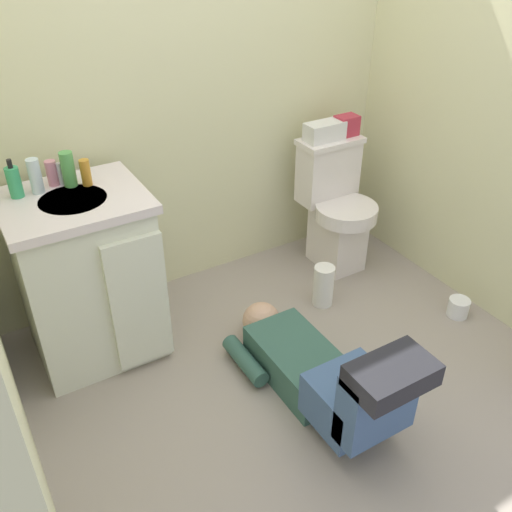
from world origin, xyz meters
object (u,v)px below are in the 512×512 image
(person_plumber, at_px, (322,373))
(soap_dispenser, at_px, (14,182))
(faucet, at_px, (60,174))
(paper_towel_roll, at_px, (323,286))
(bottle_amber, at_px, (86,173))
(toilet_paper_roll, at_px, (458,307))
(bottle_pink, at_px, (52,173))
(vanity_cabinet, at_px, (88,276))
(toiletry_bag, at_px, (347,125))
(toilet, at_px, (335,207))
(bottle_clear, at_px, (35,176))
(bottle_green, at_px, (68,169))
(tissue_box, at_px, (325,131))

(person_plumber, bearing_deg, soap_dispenser, 132.82)
(faucet, relative_size, paper_towel_roll, 0.43)
(bottle_amber, xyz_separation_m, toilet_paper_roll, (1.61, -0.82, -0.83))
(person_plumber, relative_size, bottle_pink, 9.58)
(vanity_cabinet, xyz_separation_m, toiletry_bag, (1.55, 0.13, 0.39))
(toiletry_bag, distance_m, soap_dispenser, 1.74)
(soap_dispenser, bearing_deg, toilet, -3.06)
(toilet, xyz_separation_m, vanity_cabinet, (-1.44, -0.04, 0.05))
(bottle_clear, bearing_deg, bottle_green, -1.02)
(faucet, distance_m, bottle_pink, 0.03)
(tissue_box, xyz_separation_m, soap_dispenser, (-1.59, -0.00, 0.09))
(soap_dispenser, xyz_separation_m, bottle_green, (0.22, -0.01, 0.01))
(toiletry_bag, bearing_deg, vanity_cabinet, -175.24)
(vanity_cabinet, relative_size, toilet_paper_roll, 7.45)
(vanity_cabinet, height_order, toilet_paper_roll, vanity_cabinet)
(toiletry_bag, distance_m, bottle_clear, 1.66)
(vanity_cabinet, relative_size, bottle_pink, 7.37)
(bottle_clear, xyz_separation_m, toilet_paper_roll, (1.81, -0.85, -0.85))
(person_plumber, relative_size, soap_dispenser, 6.42)
(bottle_clear, bearing_deg, vanity_cabinet, -47.89)
(toiletry_bag, bearing_deg, bottle_amber, -178.36)
(soap_dispenser, bearing_deg, toilet_paper_roll, -24.34)
(person_plumber, height_order, bottle_green, bottle_green)
(toilet, bearing_deg, person_plumber, -129.41)
(person_plumber, distance_m, tissue_box, 1.35)
(toiletry_bag, xyz_separation_m, paper_towel_roll, (-0.40, -0.41, -0.69))
(vanity_cabinet, distance_m, bottle_green, 0.49)
(bottle_green, bearing_deg, paper_towel_roll, -19.67)
(vanity_cabinet, height_order, bottle_green, bottle_green)
(toiletry_bag, bearing_deg, toilet, -139.23)
(bottle_amber, bearing_deg, toiletry_bag, 1.64)
(toilet_paper_roll, bearing_deg, faucet, 152.77)
(tissue_box, xyz_separation_m, toilet_paper_roll, (0.30, -0.86, -0.75))
(tissue_box, height_order, bottle_green, bottle_green)
(tissue_box, distance_m, soap_dispenser, 1.59)
(toilet, relative_size, person_plumber, 0.70)
(faucet, xyz_separation_m, toiletry_bag, (1.55, -0.02, -0.06))
(toiletry_bag, relative_size, bottle_green, 0.81)
(toilet, relative_size, bottle_amber, 6.46)
(bottle_clear, bearing_deg, bottle_pink, 28.64)
(tissue_box, relative_size, bottle_clear, 1.46)
(bottle_green, height_order, toilet_paper_roll, bottle_green)
(bottle_clear, bearing_deg, faucet, 13.69)
(bottle_clear, xyz_separation_m, bottle_amber, (0.20, -0.03, -0.02))
(toiletry_bag, height_order, bottle_pink, bottle_pink)
(bottle_green, xyz_separation_m, paper_towel_roll, (1.12, -0.40, -0.78))
(person_plumber, distance_m, bottle_pink, 1.44)
(tissue_box, height_order, bottle_amber, bottle_amber)
(vanity_cabinet, bearing_deg, faucet, 91.31)
(soap_dispenser, bearing_deg, bottle_green, -2.10)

